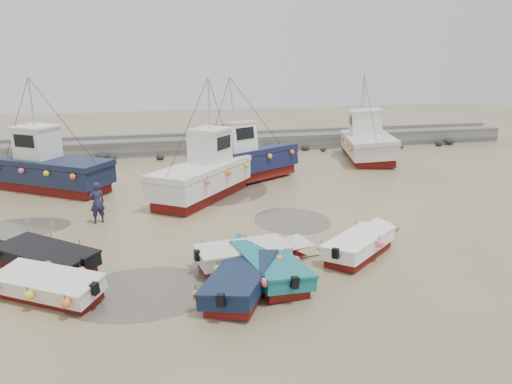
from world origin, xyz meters
TOP-DOWN VIEW (x-y plane):
  - ground at (0.00, 0.00)m, footprint 120.00×120.00m
  - seawall at (0.05, 21.99)m, footprint 60.00×4.92m
  - puddle_a at (-3.28, -2.72)m, footprint 5.01×5.01m
  - puddle_b at (3.69, 3.04)m, footprint 3.47×3.47m
  - puddle_c at (-8.16, 5.16)m, footprint 4.27×4.27m
  - puddle_d at (1.10, 10.08)m, footprint 6.57×6.57m
  - dinghy_0 at (-6.27, -2.29)m, footprint 4.91×3.87m
  - dinghy_1 at (-0.11, -3.44)m, footprint 3.67×5.45m
  - dinghy_2 at (0.75, -2.58)m, footprint 2.29×5.91m
  - dinghy_3 at (4.91, -1.61)m, footprint 4.99×4.14m
  - dinghy_4 at (-6.62, 0.12)m, footprint 4.88×4.88m
  - dinghy_5 at (0.58, -1.66)m, footprint 5.48×2.07m
  - cabin_boat_0 at (-7.88, 12.05)m, footprint 8.59×7.25m
  - cabin_boat_1 at (0.73, 8.29)m, footprint 7.46×8.61m
  - cabin_boat_2 at (3.37, 11.08)m, footprint 9.01×6.09m
  - cabin_boat_3 at (14.19, 16.05)m, footprint 5.54×10.52m
  - person at (-4.85, 5.02)m, footprint 0.81×0.68m

SIDE VIEW (x-z plane):
  - ground at x=0.00m, z-range 0.00..0.00m
  - person at x=-4.85m, z-range -0.94..0.94m
  - puddle_a at x=-3.28m, z-range 0.00..0.01m
  - puddle_b at x=3.69m, z-range 0.00..0.01m
  - puddle_c at x=-8.16m, z-range 0.00..0.01m
  - puddle_d at x=1.10m, z-range 0.00..0.01m
  - dinghy_4 at x=-6.62m, z-range -0.17..1.26m
  - dinghy_2 at x=0.75m, z-range -0.16..1.26m
  - dinghy_1 at x=-0.11m, z-range -0.16..1.26m
  - dinghy_3 at x=4.91m, z-range -0.16..1.26m
  - dinghy_0 at x=-6.27m, z-range -0.16..1.27m
  - dinghy_5 at x=0.58m, z-range -0.15..1.27m
  - seawall at x=0.05m, z-range -0.12..1.38m
  - cabin_boat_3 at x=14.19m, z-range -1.79..4.43m
  - cabin_boat_1 at x=0.73m, z-range -1.77..4.45m
  - cabin_boat_0 at x=-7.88m, z-range -1.77..4.45m
  - cabin_boat_2 at x=3.37m, z-range -1.76..4.46m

